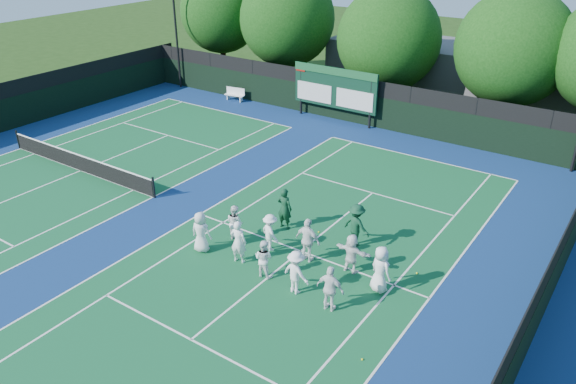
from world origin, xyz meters
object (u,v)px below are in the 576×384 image
Objects in this scene: tennis_net at (79,162)px; coach_left at (285,208)px; scoreboard at (335,88)px; bench at (235,94)px.

coach_left is (12.36, 1.22, 0.45)m from tennis_net.
scoreboard reaches higher than bench.
coach_left is at bearing -44.14° from bench.
tennis_net is 12.43m from coach_left.
bench is at bearing -178.48° from scoreboard.
scoreboard is 8.35m from bench.
tennis_net is 14.42m from bench.
scoreboard reaches higher than coach_left.
coach_left is at bearing 5.62° from tennis_net.
tennis_net is (-6.99, -14.59, -1.70)m from scoreboard.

